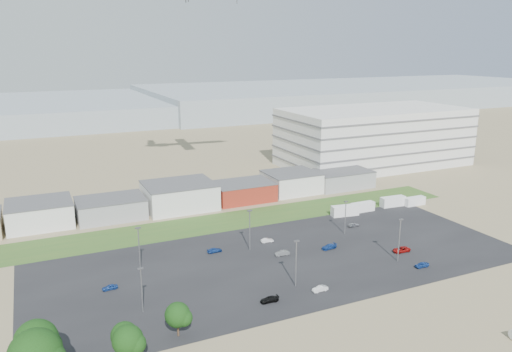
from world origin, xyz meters
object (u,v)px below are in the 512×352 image
parked_car_13 (320,289)px  parked_car_7 (282,253)px  parked_car_0 (401,250)px  parked_car_12 (329,247)px  box_trailer_a (345,211)px  parked_car_6 (215,250)px  parked_car_5 (110,287)px  parked_car_10 (129,332)px  parked_car_3 (269,299)px  parked_car_8 (353,225)px  parked_car_2 (422,265)px  parked_car_11 (267,240)px

parked_car_13 → parked_car_7: bearing=174.1°
parked_car_0 → parked_car_12: parked_car_0 is taller
box_trailer_a → parked_car_7: bearing=-141.4°
parked_car_0 → parked_car_6: size_ratio=1.20×
parked_car_5 → parked_car_7: bearing=88.3°
parked_car_5 → parked_car_6: bearing=106.6°
parked_car_0 → parked_car_13: (-30.20, -9.43, -0.07)m
parked_car_5 → parked_car_10: bearing=-1.7°
parked_car_3 → parked_car_8: size_ratio=1.12×
parked_car_0 → parked_car_12: 18.33m
parked_car_13 → parked_car_5: bearing=-117.5°
parked_car_5 → parked_car_13: size_ratio=0.94×
parked_car_2 → parked_car_5: (-69.38, 19.54, -0.05)m
box_trailer_a → parked_car_13: size_ratio=2.46×
parked_car_5 → parked_car_12: (55.43, -0.80, 0.05)m
parked_car_3 → parked_car_7: parked_car_7 is taller
parked_car_12 → parked_car_13: (-14.51, -18.90, -0.04)m
parked_car_6 → parked_car_13: parked_car_13 is taller
parked_car_2 → parked_car_7: size_ratio=0.97×
parked_car_12 → parked_car_6: bearing=-116.5°
parked_car_2 → parked_car_13: size_ratio=1.03×
parked_car_2 → parked_car_11: parked_car_2 is taller
parked_car_5 → parked_car_0: bearing=79.3°
parked_car_0 → parked_car_8: (-0.17, 20.50, -0.05)m
box_trailer_a → parked_car_13: box_trailer_a is taller
parked_car_6 → box_trailer_a: bearing=-80.1°
parked_car_5 → parked_car_2: bearing=71.7°
parked_car_2 → parked_car_8: parked_car_2 is taller
parked_car_5 → parked_car_7: (42.38, 0.63, 0.05)m
box_trailer_a → parked_car_11: (-31.58, -9.61, -1.06)m
parked_car_3 → parked_car_11: bearing=158.8°
box_trailer_a → parked_car_7: size_ratio=2.32×
parked_car_7 → parked_car_11: 9.42m
box_trailer_a → parked_car_8: size_ratio=2.46×
box_trailer_a → parked_car_5: bearing=-157.3°
parked_car_0 → parked_car_6: parked_car_0 is taller
parked_car_12 → parked_car_5: bearing=-96.8°
parked_car_6 → parked_car_10: size_ratio=0.99×
parked_car_7 → parked_car_8: bearing=113.7°
parked_car_0 → parked_car_3: parked_car_0 is taller
parked_car_6 → parked_car_8: parked_car_8 is taller
parked_car_3 → parked_car_8: 51.34m
parked_car_8 → parked_car_11: parked_car_8 is taller
parked_car_7 → parked_car_0: bearing=74.3°
box_trailer_a → parked_car_3: (-45.42, -38.98, -1.05)m
parked_car_5 → parked_car_7: 42.38m
parked_car_3 → parked_car_8: parked_car_8 is taller
parked_car_0 → parked_car_11: bearing=-123.9°
parked_car_12 → parked_car_13: 23.83m
parked_car_5 → parked_car_8: bearing=95.7°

